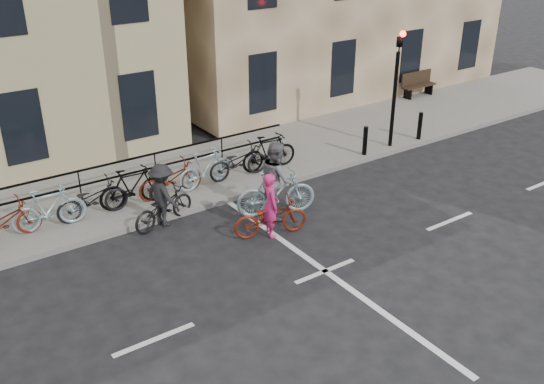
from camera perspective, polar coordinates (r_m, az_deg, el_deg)
ground at (r=13.23m, az=5.02°, el=-7.44°), size 120.00×120.00×0.00m
sidewalk at (r=16.42m, az=-19.77°, el=-1.71°), size 46.00×4.00×0.15m
traffic_light at (r=19.12m, az=11.63°, el=10.75°), size 0.18×0.30×3.90m
bollard_east at (r=18.80m, az=8.75°, el=4.79°), size 0.14×0.14×0.90m
bollard_west at (r=20.44m, az=13.74°, el=6.06°), size 0.14×0.14×0.90m
bench at (r=25.21m, az=13.54°, el=9.94°), size 1.60×0.41×0.97m
parked_bikes at (r=15.62m, az=-14.96°, el=-0.10°), size 11.45×1.23×1.05m
cyclist_pink at (r=14.28m, az=-0.14°, el=-2.09°), size 1.90×1.10×1.60m
cyclist_grey at (r=15.11m, az=0.39°, el=0.57°), size 2.11×1.23×1.97m
cyclist_dark at (r=14.94m, az=-10.23°, el=-0.88°), size 1.90×1.16×1.60m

